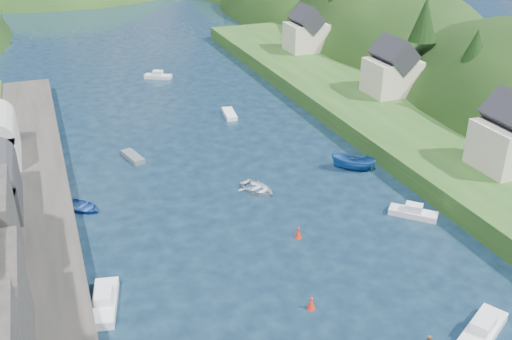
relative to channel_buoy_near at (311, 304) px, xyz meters
name	(u,v)px	position (x,y,z in m)	size (l,w,h in m)	color
ground	(199,130)	(1.87, 38.96, -0.48)	(600.00, 600.00, 0.00)	black
hillside_right	(379,90)	(46.87, 63.96, -7.89)	(36.00, 245.56, 48.00)	black
far_hills	(100,26)	(3.09, 162.96, -11.28)	(103.00, 68.00, 44.00)	black
hill_trees	(176,24)	(3.09, 54.10, 10.74)	(90.91, 151.17, 12.67)	black
quay_left	(8,295)	(-22.13, 8.96, 0.52)	(12.00, 110.00, 2.00)	#2D2B28
terrace_right	(396,122)	(26.87, 28.96, 0.72)	(16.00, 120.00, 2.40)	#234719
right_bank_cottages	(385,70)	(29.87, 37.29, 5.36)	(9.00, 59.24, 8.41)	beige
channel_buoy_near	(311,304)	(0.00, 0.00, 0.00)	(0.70, 0.70, 1.10)	red
channel_buoy_far	(298,233)	(3.36, 9.64, 0.00)	(0.70, 0.70, 1.10)	red
moored_boats	(284,222)	(2.88, 11.93, 0.03)	(35.74, 93.99, 2.01)	silver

